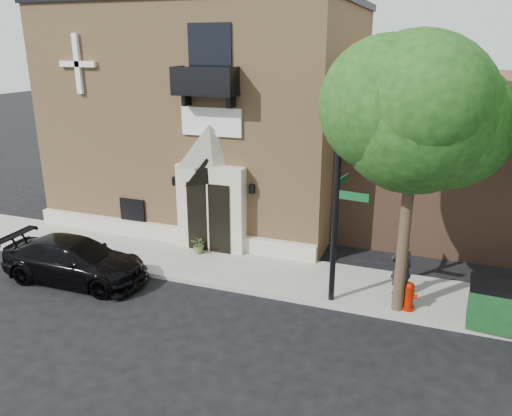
{
  "coord_description": "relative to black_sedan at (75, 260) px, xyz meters",
  "views": [
    {
      "loc": [
        6.62,
        -13.1,
        7.49
      ],
      "look_at": [
        1.03,
        2.0,
        2.21
      ],
      "focal_mm": 35.0,
      "sensor_mm": 36.0,
      "label": 1
    }
  ],
  "objects": [
    {
      "name": "sidewalk",
      "position": [
        5.23,
        2.52,
        -0.65
      ],
      "size": [
        42.0,
        3.0,
        0.15
      ],
      "primitive_type": "cube",
      "color": "gray",
      "rests_on": "ground"
    },
    {
      "name": "black_sedan",
      "position": [
        0.0,
        0.0,
        0.0
      ],
      "size": [
        5.02,
        2.16,
        1.44
      ],
      "primitive_type": "imported",
      "rotation": [
        0.0,
        0.0,
        1.6
      ],
      "color": "black",
      "rests_on": "ground"
    },
    {
      "name": "fire_hydrant",
      "position": [
        10.52,
        1.57,
        -0.14
      ],
      "size": [
        0.49,
        0.4,
        0.87
      ],
      "color": "#8D1000",
      "rests_on": "sidewalk"
    },
    {
      "name": "dumpster",
      "position": [
        13.04,
        1.45,
        0.06
      ],
      "size": [
        1.97,
        1.19,
        1.25
      ],
      "rotation": [
        0.0,
        0.0,
        -0.06
      ],
      "color": "#0E3517",
      "rests_on": "sidewalk"
    },
    {
      "name": "street_sign",
      "position": [
        8.33,
        1.39,
        2.68
      ],
      "size": [
        1.02,
        1.09,
        6.45
      ],
      "rotation": [
        0.0,
        0.0,
        -0.14
      ],
      "color": "black",
      "rests_on": "sidewalk"
    },
    {
      "name": "ground",
      "position": [
        4.23,
        1.02,
        -0.72
      ],
      "size": [
        120.0,
        120.0,
        0.0
      ],
      "primitive_type": "plane",
      "color": "black",
      "rests_on": "ground"
    },
    {
      "name": "street_tree_left",
      "position": [
        10.26,
        1.37,
        5.14
      ],
      "size": [
        4.97,
        4.38,
        7.77
      ],
      "color": "#38281C",
      "rests_on": "sidewalk"
    },
    {
      "name": "pedestrian_near",
      "position": [
        10.2,
        2.42,
        0.33
      ],
      "size": [
        0.78,
        0.66,
        1.81
      ],
      "primitive_type": "imported",
      "rotation": [
        0.0,
        0.0,
        3.55
      ],
      "color": "black",
      "rests_on": "sidewalk"
    },
    {
      "name": "church",
      "position": [
        1.25,
        8.97,
        3.91
      ],
      "size": [
        12.2,
        11.01,
        9.3
      ],
      "color": "#AD8151",
      "rests_on": "ground"
    },
    {
      "name": "planter",
      "position": [
        2.98,
        3.16,
        -0.23
      ],
      "size": [
        0.64,
        0.56,
        0.67
      ],
      "primitive_type": "imported",
      "rotation": [
        0.0,
        0.0,
        -0.07
      ],
      "color": "#596E36",
      "rests_on": "sidewalk"
    }
  ]
}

